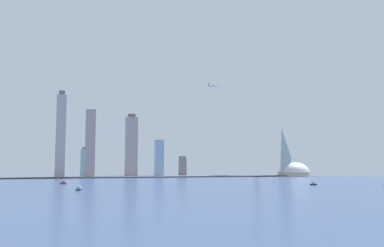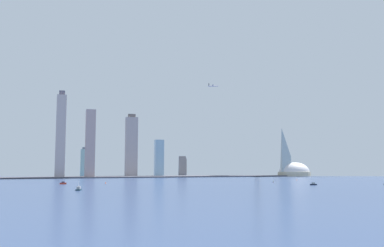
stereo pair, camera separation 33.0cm
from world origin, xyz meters
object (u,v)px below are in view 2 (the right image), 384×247
object	(u,v)px
boat_0	(79,189)
boat_2	(313,184)
skyscraper_0	(182,166)
channel_buoy_2	(105,183)
skyscraper_2	(285,142)
stadium_dome	(292,172)
skyscraper_1	(131,146)
boat_1	(273,182)
skyscraper_3	(285,145)
skyscraper_6	(159,158)
boat_4	(63,183)
channel_buoy_1	(297,180)
skyscraper_5	(85,163)
observation_tower	(256,111)
skyscraper_7	(61,136)
airplane	(213,86)
skyscraper_4	(90,144)

from	to	relation	value
boat_0	boat_2	world-z (taller)	boat_0
skyscraper_0	channel_buoy_2	size ratio (longest dim) A/B	25.06
skyscraper_2	channel_buoy_2	world-z (taller)	skyscraper_2
stadium_dome	boat_2	bearing A→B (deg)	-116.88
skyscraper_1	boat_1	world-z (taller)	skyscraper_1
skyscraper_3	skyscraper_2	bearing A→B (deg)	-119.90
skyscraper_6	boat_1	size ratio (longest dim) A/B	13.66
boat_4	channel_buoy_1	world-z (taller)	boat_4
boat_4	skyscraper_2	bearing A→B (deg)	10.67
skyscraper_1	skyscraper_5	world-z (taller)	skyscraper_1
observation_tower	skyscraper_7	distance (m)	480.13
skyscraper_6	skyscraper_7	xyz separation A→B (m)	(-220.27, -45.84, 45.59)
observation_tower	boat_4	xyz separation A→B (m)	(-461.93, -322.40, -162.93)
skyscraper_6	boat_1	distance (m)	384.44
skyscraper_2	observation_tower	bearing A→B (deg)	137.92
skyscraper_6	channel_buoy_2	size ratio (longest dim) A/B	44.28
stadium_dome	skyscraper_1	size ratio (longest dim) A/B	0.65
skyscraper_1	airplane	size ratio (longest dim) A/B	6.12
stadium_dome	skyscraper_4	world-z (taller)	skyscraper_4
boat_2	observation_tower	bearing A→B (deg)	-111.95
skyscraper_1	channel_buoy_1	size ratio (longest dim) A/B	55.33
observation_tower	boat_1	bearing A→B (deg)	-112.21
stadium_dome	skyscraper_1	xyz separation A→B (m)	(-396.87, 33.27, 60.52)
skyscraper_3	boat_0	size ratio (longest dim) A/B	10.74
skyscraper_0	skyscraper_4	bearing A→B (deg)	-164.00
boat_2	boat_4	xyz separation A→B (m)	(-330.06, 126.46, 0.06)
boat_1	skyscraper_3	bearing A→B (deg)	-7.89
channel_buoy_1	airplane	bearing A→B (deg)	112.56
boat_1	channel_buoy_2	xyz separation A→B (m)	(-250.94, 56.77, -0.29)
boat_1	airplane	xyz separation A→B (m)	(4.35, 286.12, 204.73)
airplane	channel_buoy_1	bearing A→B (deg)	-48.20
skyscraper_1	boat_4	size ratio (longest dim) A/B	15.48
boat_0	skyscraper_0	bearing A→B (deg)	162.47
observation_tower	skyscraper_4	distance (m)	423.10
skyscraper_0	channel_buoy_2	distance (m)	399.58
skyscraper_7	channel_buoy_1	bearing A→B (deg)	-30.44
boat_1	channel_buoy_1	size ratio (longest dim) A/B	2.41
skyscraper_3	boat_0	xyz separation A→B (m)	(-558.12, -537.59, -80.69)
skyscraper_0	skyscraper_4	distance (m)	237.13
skyscraper_2	skyscraper_5	bearing A→B (deg)	168.66
observation_tower	boat_0	distance (m)	672.10
skyscraper_7	boat_1	world-z (taller)	skyscraper_7
skyscraper_0	airplane	xyz separation A→B (m)	(42.68, -108.17, 181.53)
skyscraper_4	skyscraper_5	bearing A→B (deg)	95.04
skyscraper_0	boat_0	distance (m)	565.70
stadium_dome	skyscraper_0	size ratio (longest dim) A/B	1.94
observation_tower	skyscraper_1	bearing A→B (deg)	179.53
skyscraper_7	boat_2	size ratio (longest dim) A/B	18.72
skyscraper_6	boat_0	bearing A→B (deg)	-111.93
skyscraper_4	airplane	bearing A→B (deg)	-9.44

